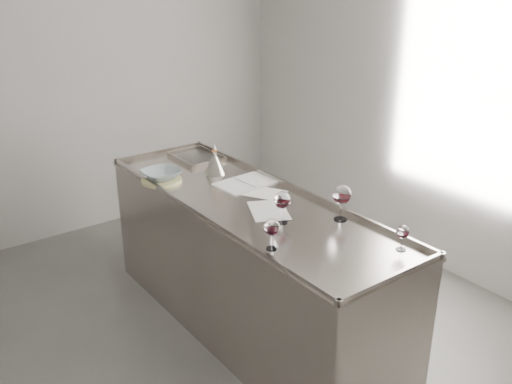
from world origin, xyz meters
TOP-DOWN VIEW (x-y plane):
  - room_shell at (0.00, 0.00)m, footprint 4.54×5.04m
  - counter at (0.50, 0.30)m, footprint 0.77×2.42m
  - wine_glass_left at (0.22, -0.29)m, footprint 0.09×0.09m
  - wine_glass_middle at (0.48, -0.07)m, footprint 0.10×0.10m
  - wine_glass_right at (0.78, -0.25)m, footprint 0.11×0.11m
  - wine_glass_small at (0.76, -0.71)m, footprint 0.07×0.07m
  - notebook at (0.66, 0.56)m, footprint 0.40×0.29m
  - loose_paper_top at (0.66, 0.35)m, footprint 0.30×0.34m
  - loose_paper_under at (0.51, 0.10)m, footprint 0.33×0.37m
  - trivet at (0.23, 0.94)m, footprint 0.35×0.35m
  - ceramic_bowl at (0.23, 0.94)m, footprint 0.27×0.27m
  - wine_funnel at (0.61, 0.85)m, footprint 0.15×0.15m

SIDE VIEW (x-z plane):
  - counter at x=0.50m, z-range -0.01..0.96m
  - loose_paper_top at x=0.66m, z-range 0.94..0.94m
  - loose_paper_under at x=0.51m, z-range 0.94..0.95m
  - notebook at x=0.66m, z-range 0.94..0.95m
  - trivet at x=0.23m, z-range 0.94..0.96m
  - ceramic_bowl at x=0.23m, z-range 0.96..1.02m
  - wine_funnel at x=0.61m, z-range 0.90..1.12m
  - wine_glass_small at x=0.76m, z-range 0.97..1.11m
  - wine_glass_left at x=0.22m, z-range 0.98..1.15m
  - wine_glass_middle at x=0.48m, z-range 0.98..1.17m
  - wine_glass_right at x=0.78m, z-range 0.99..1.20m
  - room_shell at x=0.00m, z-range -0.02..2.82m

